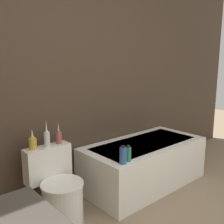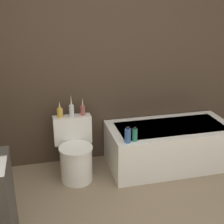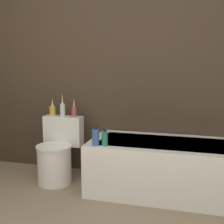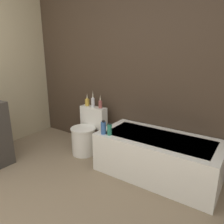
{
  "view_description": "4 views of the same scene",
  "coord_description": "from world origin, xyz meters",
  "px_view_note": "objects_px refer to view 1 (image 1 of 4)",
  "views": [
    {
      "loc": [
        -1.39,
        -0.11,
        1.47
      ],
      "look_at": [
        0.23,
        1.75,
        0.97
      ],
      "focal_mm": 42.0,
      "sensor_mm": 36.0,
      "label": 1
    },
    {
      "loc": [
        -0.66,
        -1.29,
        1.99
      ],
      "look_at": [
        0.07,
        1.74,
        0.8
      ],
      "focal_mm": 50.0,
      "sensor_mm": 36.0,
      "label": 2
    },
    {
      "loc": [
        1.09,
        -1.11,
        1.31
      ],
      "look_at": [
        0.3,
        1.78,
        0.79
      ],
      "focal_mm": 50.0,
      "sensor_mm": 36.0,
      "label": 3
    },
    {
      "loc": [
        1.74,
        -0.49,
        1.56
      ],
      "look_at": [
        0.31,
        1.6,
        0.81
      ],
      "focal_mm": 35.0,
      "sensor_mm": 36.0,
      "label": 4
    }
  ],
  "objects_px": {
    "toilet": "(59,192)",
    "vase_silver": "(47,138)",
    "bathtub": "(144,163)",
    "shampoo_bottle_short": "(128,154)",
    "vase_gold": "(33,142)",
    "vase_bronze": "(59,136)",
    "shampoo_bottle_tall": "(123,155)"
  },
  "relations": [
    {
      "from": "toilet",
      "to": "vase_silver",
      "type": "bearing_deg",
      "value": 90.0
    },
    {
      "from": "vase_gold",
      "to": "vase_bronze",
      "type": "bearing_deg",
      "value": -0.47
    },
    {
      "from": "vase_gold",
      "to": "vase_silver",
      "type": "distance_m",
      "value": 0.13
    },
    {
      "from": "toilet",
      "to": "vase_gold",
      "type": "relative_size",
      "value": 3.58
    },
    {
      "from": "vase_silver",
      "to": "shampoo_bottle_tall",
      "type": "relative_size",
      "value": 1.47
    },
    {
      "from": "vase_silver",
      "to": "shampoo_bottle_tall",
      "type": "xyz_separation_m",
      "value": [
        0.53,
        -0.45,
        -0.18
      ]
    },
    {
      "from": "bathtub",
      "to": "vase_bronze",
      "type": "xyz_separation_m",
      "value": [
        -1.02,
        0.18,
        0.49
      ]
    },
    {
      "from": "vase_bronze",
      "to": "shampoo_bottle_tall",
      "type": "distance_m",
      "value": 0.64
    },
    {
      "from": "bathtub",
      "to": "vase_silver",
      "type": "height_order",
      "value": "vase_silver"
    },
    {
      "from": "bathtub",
      "to": "shampoo_bottle_short",
      "type": "relative_size",
      "value": 9.38
    },
    {
      "from": "bathtub",
      "to": "vase_gold",
      "type": "height_order",
      "value": "vase_gold"
    },
    {
      "from": "vase_silver",
      "to": "vase_bronze",
      "type": "height_order",
      "value": "vase_silver"
    },
    {
      "from": "bathtub",
      "to": "vase_silver",
      "type": "bearing_deg",
      "value": 172.07
    },
    {
      "from": "bathtub",
      "to": "shampoo_bottle_short",
      "type": "xyz_separation_m",
      "value": [
        -0.54,
        -0.27,
        0.32
      ]
    },
    {
      "from": "vase_bronze",
      "to": "shampoo_bottle_short",
      "type": "height_order",
      "value": "vase_bronze"
    },
    {
      "from": "toilet",
      "to": "vase_silver",
      "type": "relative_size",
      "value": 2.63
    },
    {
      "from": "shampoo_bottle_tall",
      "to": "shampoo_bottle_short",
      "type": "bearing_deg",
      "value": 10.82
    },
    {
      "from": "bathtub",
      "to": "vase_gold",
      "type": "distance_m",
      "value": 1.38
    },
    {
      "from": "vase_gold",
      "to": "vase_bronze",
      "type": "height_order",
      "value": "vase_bronze"
    },
    {
      "from": "shampoo_bottle_tall",
      "to": "toilet",
      "type": "bearing_deg",
      "value": 152.44
    },
    {
      "from": "vase_gold",
      "to": "vase_silver",
      "type": "bearing_deg",
      "value": -7.47
    },
    {
      "from": "vase_silver",
      "to": "vase_gold",
      "type": "bearing_deg",
      "value": 172.53
    },
    {
      "from": "vase_silver",
      "to": "vase_bronze",
      "type": "distance_m",
      "value": 0.13
    },
    {
      "from": "toilet",
      "to": "shampoo_bottle_short",
      "type": "height_order",
      "value": "toilet"
    },
    {
      "from": "toilet",
      "to": "vase_silver",
      "type": "distance_m",
      "value": 0.5
    },
    {
      "from": "bathtub",
      "to": "toilet",
      "type": "bearing_deg",
      "value": -179.35
    },
    {
      "from": "toilet",
      "to": "shampoo_bottle_short",
      "type": "distance_m",
      "value": 0.73
    },
    {
      "from": "vase_gold",
      "to": "shampoo_bottle_tall",
      "type": "bearing_deg",
      "value": -35.27
    },
    {
      "from": "vase_bronze",
      "to": "vase_silver",
      "type": "bearing_deg",
      "value": -173.47
    },
    {
      "from": "bathtub",
      "to": "vase_gold",
      "type": "xyz_separation_m",
      "value": [
        -1.28,
        0.18,
        0.49
      ]
    },
    {
      "from": "shampoo_bottle_tall",
      "to": "shampoo_bottle_short",
      "type": "distance_m",
      "value": 0.08
    },
    {
      "from": "bathtub",
      "to": "vase_bronze",
      "type": "distance_m",
      "value": 1.15
    }
  ]
}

